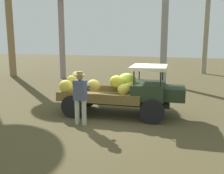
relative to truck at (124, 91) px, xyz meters
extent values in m
plane|color=brown|center=(-0.14, -0.22, -0.92)|extent=(60.00, 60.00, 0.00)
cube|color=#22301D|center=(-0.36, 0.01, -0.46)|extent=(4.02, 0.74, 0.16)
cylinder|color=black|center=(1.02, 0.92, -0.51)|extent=(0.83, 0.20, 0.82)
cylinder|color=black|center=(1.14, -0.68, -0.51)|extent=(0.83, 0.20, 0.82)
cylinder|color=black|center=(-1.77, 0.71, -0.51)|extent=(0.83, 0.20, 0.82)
cylinder|color=black|center=(-1.65, -0.89, -0.51)|extent=(0.83, 0.20, 0.82)
cube|color=brown|center=(-0.81, -0.02, -0.28)|extent=(3.12, 1.94, 0.10)
cube|color=brown|center=(-0.87, 0.77, -0.12)|extent=(3.00, 0.31, 0.22)
cube|color=brown|center=(-0.75, -0.82, -0.12)|extent=(3.00, 0.31, 0.22)
cube|color=#22301D|center=(0.88, 0.11, 0.04)|extent=(1.21, 1.60, 0.55)
cube|color=#22301D|center=(1.78, 0.17, -0.01)|extent=(0.78, 1.11, 0.44)
cylinder|color=black|center=(1.27, 0.78, 0.59)|extent=(0.04, 0.04, 0.55)
cylinder|color=black|center=(1.37, -0.51, 0.59)|extent=(0.04, 0.04, 0.55)
cylinder|color=black|center=(0.40, 0.72, 0.59)|extent=(0.04, 0.04, 0.55)
cylinder|color=black|center=(0.49, -0.57, 0.59)|extent=(0.04, 0.04, 0.55)
cube|color=beige|center=(0.88, 0.11, 0.87)|extent=(1.33, 1.61, 0.12)
ellipsoid|color=#CAB251|center=(-2.01, 0.30, 0.36)|extent=(0.75, 0.74, 0.54)
ellipsoid|color=gold|center=(0.28, -0.15, 0.16)|extent=(0.65, 0.72, 0.57)
ellipsoid|color=#91AB2D|center=(-0.44, 0.39, 0.25)|extent=(0.81, 0.81, 0.59)
ellipsoid|color=gold|center=(-0.16, -0.30, 0.38)|extent=(0.68, 0.61, 0.52)
ellipsoid|color=gold|center=(-1.95, -0.75, 0.17)|extent=(0.78, 0.76, 0.56)
ellipsoid|color=gold|center=(-1.01, -0.44, 0.21)|extent=(0.56, 0.62, 0.57)
ellipsoid|color=#A6CC33|center=(-1.83, -0.19, 0.04)|extent=(0.71, 0.61, 0.52)
ellipsoid|color=#B0CB41|center=(0.11, -0.03, 0.40)|extent=(0.68, 0.64, 0.64)
ellipsoid|color=gold|center=(-1.98, -0.23, 0.31)|extent=(0.56, 0.54, 0.43)
ellipsoid|color=gold|center=(0.13, -0.36, 0.13)|extent=(0.72, 0.72, 0.46)
cylinder|color=#AFB39E|center=(-1.19, -1.47, -0.50)|extent=(0.15, 0.15, 0.83)
cylinder|color=#AFB39E|center=(-0.93, -1.49, -0.50)|extent=(0.15, 0.15, 0.83)
cube|color=#4B536B|center=(-1.06, -1.48, 0.24)|extent=(0.41, 0.26, 0.64)
cylinder|color=#4B536B|center=(-1.15, -1.37, 0.33)|extent=(0.31, 0.38, 0.10)
cylinder|color=#4B536B|center=(-0.95, -1.38, 0.33)|extent=(0.34, 0.36, 0.10)
sphere|color=#997B48|center=(-1.06, -1.48, 0.67)|extent=(0.22, 0.22, 0.22)
cylinder|color=olive|center=(-1.06, -1.48, 0.73)|extent=(0.34, 0.34, 0.02)
cylinder|color=olive|center=(-1.06, -1.48, 0.79)|extent=(0.20, 0.20, 0.10)
cylinder|color=gray|center=(-6.40, 7.11, 2.10)|extent=(0.40, 0.40, 6.04)
cylinder|color=gray|center=(2.97, 12.91, 3.32)|extent=(0.40, 0.40, 8.49)
cylinder|color=gray|center=(0.50, 6.92, 2.92)|extent=(0.42, 0.42, 7.69)
cylinder|color=#8E714B|center=(-10.50, 6.99, 2.84)|extent=(0.49, 0.49, 7.53)
camera|label=1|loc=(2.47, -8.91, 1.89)|focal=41.65mm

